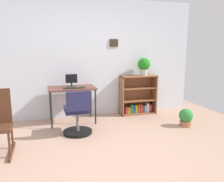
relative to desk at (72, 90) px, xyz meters
The scene contains 9 objects.
ground_plane 1.88m from the desk, 80.02° to the right, with size 6.24×6.24×0.00m, color tan.
wall_back 0.80m from the desk, 54.32° to the left, with size 5.20×0.12×2.58m.
desk is the anchor object (origin of this frame).
monitor 0.19m from the desk, 83.35° to the left, with size 0.24×0.17×0.26m.
keyboard 0.16m from the desk, 76.01° to the right, with size 0.43×0.11×0.02m, color black.
office_chair 0.79m from the desk, 89.37° to the right, with size 0.52×0.55×0.82m.
bookshelf_low 1.59m from the desk, ahead, with size 0.84×0.30×0.90m.
potted_plant_on_shelf 1.74m from the desk, ahead, with size 0.28×0.28×0.40m.
potted_plant_floor 2.34m from the desk, 22.91° to the right, with size 0.27×0.27×0.35m.
Camera 1 is at (-0.83, -2.86, 1.54)m, focal length 36.45 mm.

